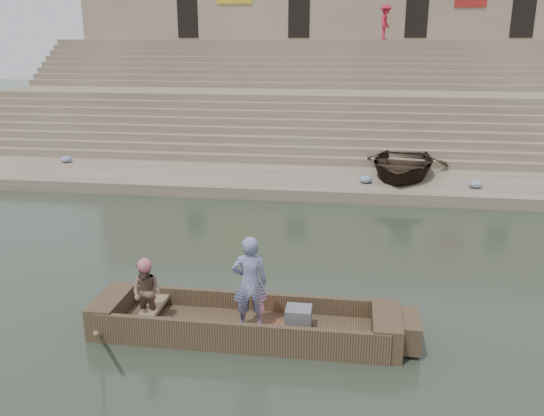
% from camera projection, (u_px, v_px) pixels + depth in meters
% --- Properties ---
extents(ground, '(120.00, 120.00, 0.00)m').
position_uv_depth(ground, '(279.00, 274.00, 13.04)').
color(ground, '#2A3628').
rests_on(ground, ground).
extents(lower_landing, '(32.00, 4.00, 0.40)m').
position_uv_depth(lower_landing, '(308.00, 182.00, 20.56)').
color(lower_landing, gray).
rests_on(lower_landing, ground).
extents(mid_landing, '(32.00, 3.00, 2.80)m').
position_uv_depth(mid_landing, '(321.00, 121.00, 27.32)').
color(mid_landing, gray).
rests_on(mid_landing, ground).
extents(upper_landing, '(32.00, 3.00, 5.20)m').
position_uv_depth(upper_landing, '(329.00, 85.00, 33.60)').
color(upper_landing, gray).
rests_on(upper_landing, ground).
extents(ghat_steps, '(32.00, 11.00, 5.20)m').
position_uv_depth(ghat_steps, '(323.00, 109.00, 28.80)').
color(ghat_steps, gray).
rests_on(ghat_steps, ground).
extents(building_wall, '(32.00, 5.07, 11.20)m').
position_uv_depth(building_wall, '(333.00, 33.00, 36.52)').
color(building_wall, tan).
rests_on(building_wall, ground).
extents(main_rowboat, '(5.00, 1.30, 0.22)m').
position_uv_depth(main_rowboat, '(245.00, 329.00, 10.32)').
color(main_rowboat, brown).
rests_on(main_rowboat, ground).
extents(rowboat_trim, '(6.04, 2.63, 1.86)m').
position_uv_depth(rowboat_trim, '(256.00, 321.00, 10.23)').
color(rowboat_trim, brown).
rests_on(rowboat_trim, ground).
extents(standing_man, '(0.71, 0.54, 1.74)m').
position_uv_depth(standing_man, '(250.00, 283.00, 9.95)').
color(standing_man, navy).
rests_on(standing_man, main_rowboat).
extents(rowing_man, '(0.66, 0.56, 1.19)m').
position_uv_depth(rowing_man, '(147.00, 293.00, 10.20)').
color(rowing_man, '#28785C').
rests_on(rowing_man, main_rowboat).
extents(television, '(0.46, 0.42, 0.40)m').
position_uv_depth(television, '(298.00, 318.00, 10.10)').
color(television, slate).
rests_on(television, main_rowboat).
extents(beached_rowboat, '(4.01, 5.09, 0.96)m').
position_uv_depth(beached_rowboat, '(402.00, 163.00, 20.51)').
color(beached_rowboat, '#2D2116').
rests_on(beached_rowboat, lower_landing).
extents(pedestrian, '(0.98, 1.37, 1.92)m').
position_uv_depth(pedestrian, '(386.00, 22.00, 31.90)').
color(pedestrian, '#B51E33').
rests_on(pedestrian, upper_landing).
extents(cloth_bundles, '(20.47, 2.29, 0.26)m').
position_uv_depth(cloth_bundles, '(363.00, 177.00, 19.99)').
color(cloth_bundles, '#3F5999').
rests_on(cloth_bundles, lower_landing).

